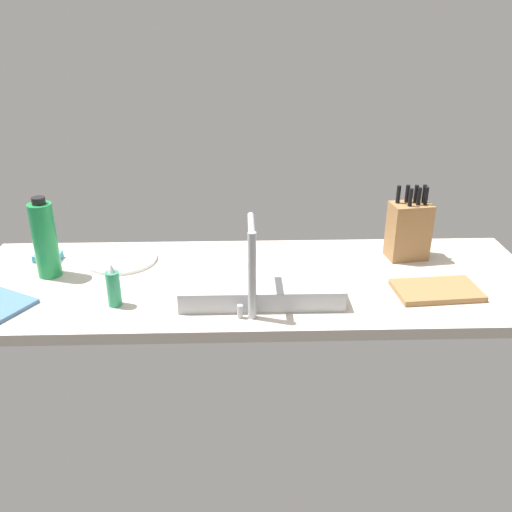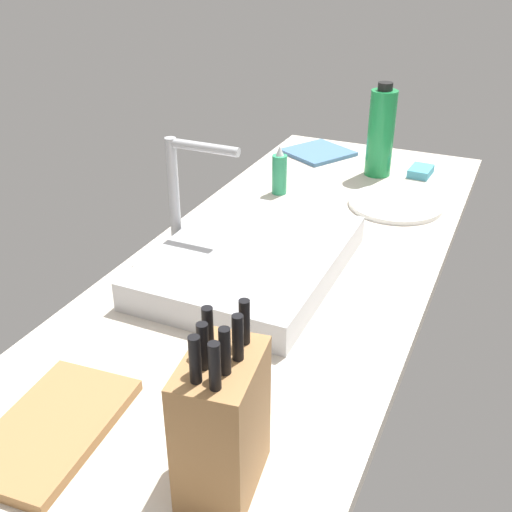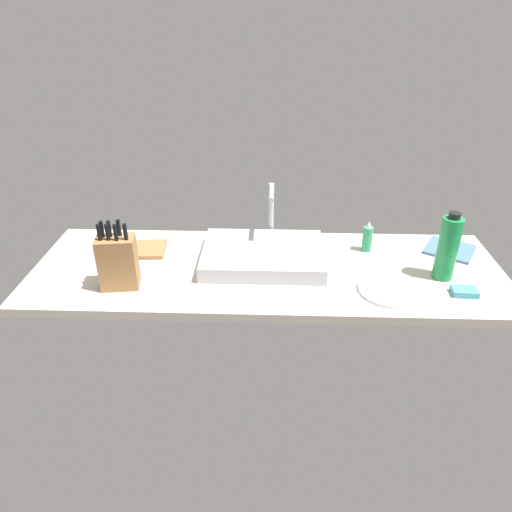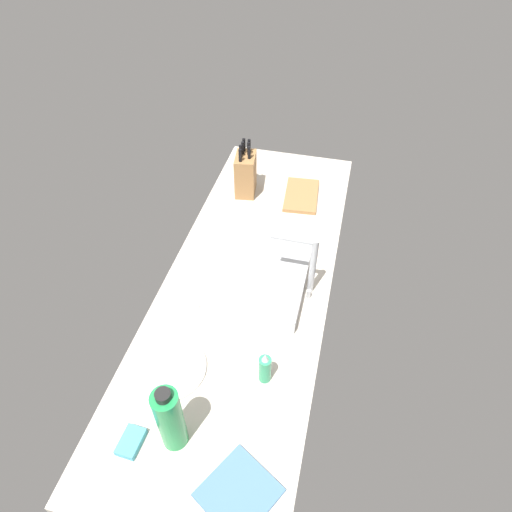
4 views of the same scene
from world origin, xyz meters
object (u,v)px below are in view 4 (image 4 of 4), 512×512
(cutting_board, at_px, (301,195))
(soap_bottle, at_px, (265,368))
(knife_block, at_px, (246,174))
(dish_sponge, at_px, (131,442))
(faucet, at_px, (307,261))
(water_bottle, at_px, (170,419))
(sink_basin, at_px, (261,271))
(dish_towel, at_px, (239,493))
(dinner_plate, at_px, (169,368))

(cutting_board, relative_size, soap_bottle, 1.89)
(knife_block, bearing_deg, dish_sponge, -8.42)
(faucet, distance_m, water_bottle, 0.72)
(sink_basin, bearing_deg, faucet, 80.10)
(soap_bottle, xyz_separation_m, dish_towel, (0.36, 0.01, -0.05))
(faucet, height_order, water_bottle, water_bottle)
(knife_block, xyz_separation_m, water_bottle, (1.22, 0.11, 0.02))
(soap_bottle, relative_size, dish_sponge, 1.52)
(dinner_plate, bearing_deg, faucet, 139.89)
(cutting_board, relative_size, water_bottle, 0.96)
(faucet, distance_m, knife_block, 0.68)
(faucet, relative_size, soap_bottle, 1.93)
(knife_block, relative_size, soap_bottle, 1.91)
(faucet, bearing_deg, sink_basin, -99.90)
(dish_towel, relative_size, dish_sponge, 2.06)
(faucet, xyz_separation_m, soap_bottle, (0.41, -0.06, -0.10))
(soap_bottle, distance_m, dish_towel, 0.36)
(sink_basin, distance_m, dish_towel, 0.80)
(cutting_board, height_order, dinner_plate, cutting_board)
(water_bottle, height_order, dinner_plate, water_bottle)
(knife_block, distance_m, water_bottle, 1.22)
(water_bottle, xyz_separation_m, dish_towel, (0.10, 0.22, -0.12))
(cutting_board, xyz_separation_m, dinner_plate, (1.03, -0.27, -0.00))
(cutting_board, bearing_deg, faucet, 10.65)
(sink_basin, xyz_separation_m, knife_block, (-0.53, -0.20, 0.07))
(sink_basin, height_order, water_bottle, water_bottle)
(knife_block, relative_size, dinner_plate, 1.06)
(sink_basin, xyz_separation_m, dinner_plate, (0.48, -0.20, -0.02))
(knife_block, relative_size, dish_sponge, 2.90)
(sink_basin, height_order, faucet, faucet)
(faucet, xyz_separation_m, knife_block, (-0.56, -0.38, -0.06))
(dish_towel, distance_m, dish_sponge, 0.34)
(sink_basin, relative_size, cutting_board, 1.89)
(dinner_plate, bearing_deg, sink_basin, 157.29)
(cutting_board, bearing_deg, dish_sponge, -12.43)
(sink_basin, relative_size, faucet, 1.85)
(dish_towel, bearing_deg, dish_sponge, -99.22)
(water_bottle, height_order, dish_towel, water_bottle)
(dinner_plate, xyz_separation_m, dish_towel, (0.31, 0.32, 0.00))
(soap_bottle, bearing_deg, dish_sponge, -47.68)
(faucet, height_order, dinner_plate, faucet)
(dish_towel, bearing_deg, soap_bottle, -178.44)
(dish_sponge, bearing_deg, dinner_plate, 176.65)
(cutting_board, distance_m, water_bottle, 1.26)
(knife_block, xyz_separation_m, cutting_board, (-0.02, 0.27, -0.10))
(faucet, bearing_deg, dinner_plate, -40.11)
(knife_block, bearing_deg, soap_bottle, 10.41)
(faucet, bearing_deg, knife_block, -145.80)
(faucet, distance_m, cutting_board, 0.61)
(dish_sponge, bearing_deg, knife_block, 179.36)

